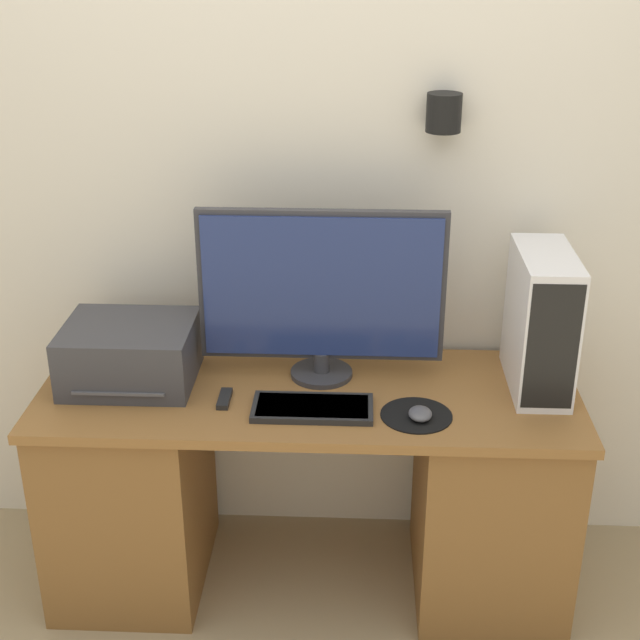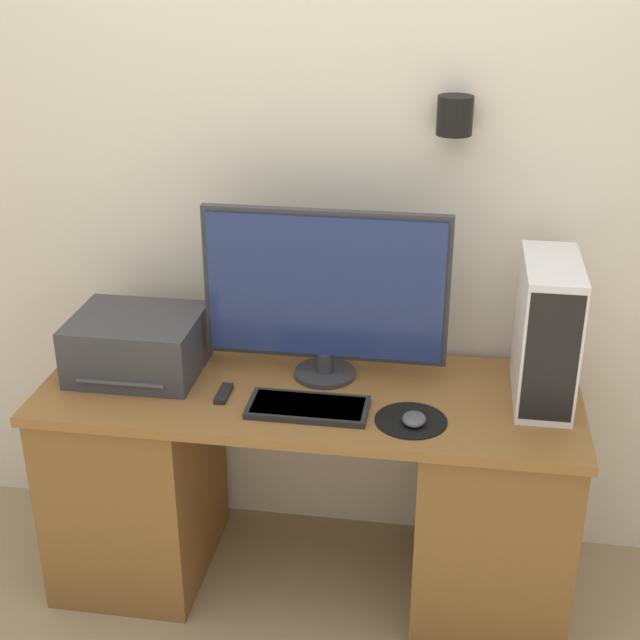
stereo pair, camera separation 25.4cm
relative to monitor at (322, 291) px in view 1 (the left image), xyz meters
The scene contains 9 objects.
wall_back 0.45m from the monitor, 97.64° to the left, with size 6.40×0.15×2.70m.
desk 0.63m from the monitor, 109.20° to the right, with size 1.60×0.59×0.70m.
monitor is the anchor object (origin of this frame).
keyboard 0.35m from the monitor, 94.07° to the right, with size 0.34×0.16×0.02m.
mousepad 0.46m from the monitor, 40.19° to the right, with size 0.20×0.20×0.00m.
mouse 0.46m from the monitor, 41.56° to the right, with size 0.07×0.08×0.03m.
computer_tower 0.65m from the monitor, ahead, with size 0.16×0.36×0.42m.
printer 0.60m from the monitor, behind, with size 0.38×0.32×0.18m.
remote_control 0.42m from the monitor, 147.21° to the right, with size 0.03×0.11×0.02m.
Camera 1 is at (0.14, -2.03, 1.98)m, focal length 50.00 mm.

